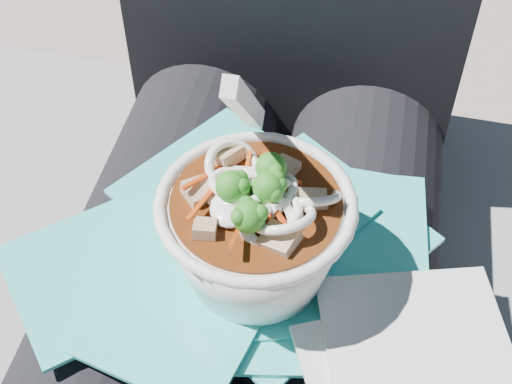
% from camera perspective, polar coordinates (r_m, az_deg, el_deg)
% --- Properties ---
extents(stone_ledge, '(1.02, 0.54, 0.46)m').
position_cam_1_polar(stone_ledge, '(0.99, 0.99, -11.83)').
color(stone_ledge, slate).
rests_on(stone_ledge, ground).
extents(lap, '(0.34, 0.48, 0.16)m').
position_cam_1_polar(lap, '(0.65, -1.10, -9.12)').
color(lap, black).
rests_on(lap, stone_ledge).
extents(person_body, '(0.34, 0.94, 1.01)m').
position_cam_1_polar(person_body, '(0.68, 0.47, -1.75)').
color(person_body, black).
rests_on(person_body, ground).
extents(plastic_bag, '(0.35, 0.30, 0.02)m').
position_cam_1_polar(plastic_bag, '(0.57, 0.20, -4.99)').
color(plastic_bag, '#2CBAB4').
rests_on(plastic_bag, lap).
extents(napkins, '(0.17, 0.18, 0.01)m').
position_cam_1_polar(napkins, '(0.51, 11.92, -13.50)').
color(napkins, silver).
rests_on(napkins, plastic_bag).
extents(udon_bowl, '(0.15, 0.16, 0.19)m').
position_cam_1_polar(udon_bowl, '(0.51, 0.01, -2.75)').
color(udon_bowl, white).
rests_on(udon_bowl, plastic_bag).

